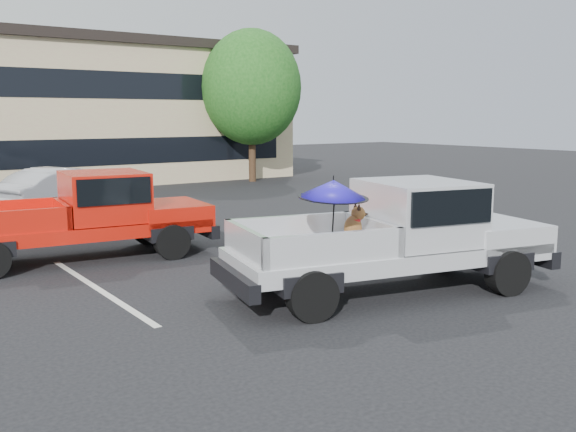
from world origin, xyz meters
name	(u,v)px	position (x,y,z in m)	size (l,w,h in m)	color
ground	(306,287)	(0.00, 0.00, 0.00)	(90.00, 90.00, 0.00)	black
stripe_left	(98,289)	(-3.00, 2.00, 0.00)	(0.12, 5.00, 0.01)	silver
stripe_right	(358,248)	(3.00, 2.00, 0.00)	(0.12, 5.00, 0.01)	silver
motel_building	(60,110)	(2.00, 20.99, 3.21)	(20.40, 8.40, 6.30)	tan
tree_right	(252,87)	(9.00, 16.00, 4.21)	(4.46, 4.46, 6.78)	#332114
tree_back	(121,87)	(6.00, 24.00, 4.41)	(4.68, 4.68, 7.11)	#332114
silver_pickup	(406,230)	(1.27, -1.12, 1.05)	(5.98, 3.16, 2.06)	black
red_pickup	(97,211)	(-2.13, 4.46, 0.99)	(5.67, 2.53, 1.81)	black
silver_sedan	(67,191)	(-0.88, 10.80, 0.72)	(1.53, 4.39, 1.45)	#A4A5AB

